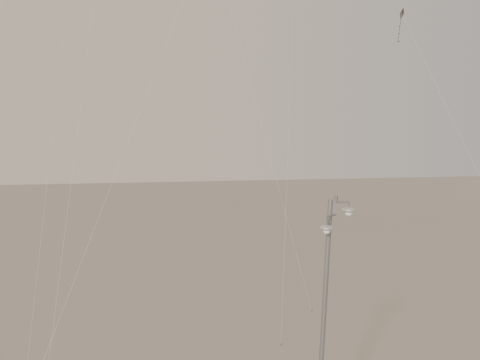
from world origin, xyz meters
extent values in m
cylinder|color=gray|center=(1.85, 0.55, 4.95)|extent=(0.58, 0.18, 9.90)
cylinder|color=gray|center=(2.25, 0.55, 9.95)|extent=(0.14, 0.14, 0.18)
cylinder|color=gray|center=(2.50, 0.57, 9.80)|extent=(0.50, 0.11, 0.07)
cylinder|color=gray|center=(2.75, 0.59, 9.65)|extent=(0.06, 0.06, 0.30)
ellipsoid|color=#BBBBB6|center=(2.75, 0.59, 9.50)|extent=(0.52, 0.52, 0.18)
cylinder|color=gray|center=(2.03, 0.35, 9.35)|extent=(0.49, 0.46, 0.07)
cylinder|color=gray|center=(1.81, 0.15, 9.15)|extent=(0.06, 0.06, 0.40)
ellipsoid|color=#BBBBB6|center=(1.81, 0.15, 8.95)|extent=(0.52, 0.52, 0.18)
cylinder|color=beige|center=(-8.31, 10.17, 16.32)|extent=(4.12, 4.52, 32.54)
cylinder|color=beige|center=(-7.48, 7.43, 12.35)|extent=(2.51, 14.22, 24.62)
cylinder|color=beige|center=(3.57, 14.20, 16.71)|extent=(1.99, 4.81, 33.33)
cylinder|color=gray|center=(2.58, 11.80, 0.05)|extent=(0.06, 0.06, 0.10)
cylinder|color=beige|center=(-5.90, 3.91, 10.22)|extent=(8.28, 8.52, 20.34)
cube|color=black|center=(10.39, 15.51, 18.33)|extent=(0.24, 0.75, 0.71)
cylinder|color=black|center=(10.24, 15.47, 17.33)|extent=(0.21, 0.08, 1.36)
cylinder|color=beige|center=(2.53, 21.36, 13.75)|extent=(6.23, 8.52, 27.40)
cylinder|color=gray|center=(5.64, 17.11, 0.05)|extent=(0.06, 0.06, 0.10)
camera|label=1|loc=(-4.55, -22.64, 13.78)|focal=50.00mm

